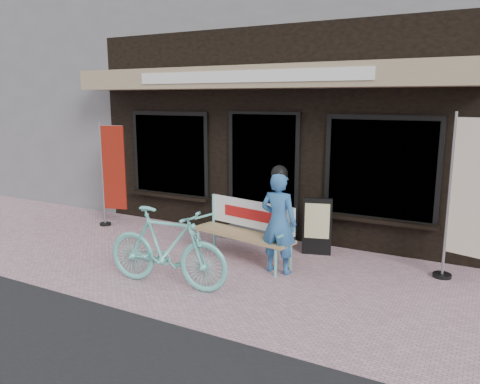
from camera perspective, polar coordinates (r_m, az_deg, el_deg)
The scene contains 9 objects.
ground at distance 6.78m, azimuth -4.64°, elevation -9.58°, with size 70.00×70.00×0.00m, color #CB9BA9.
storefront at distance 10.84m, azimuth 10.02°, elevation 14.22°, with size 7.00×6.77×6.00m.
neighbor_left_near at distance 16.15m, azimuth -20.05°, elevation 13.46°, with size 10.00×7.00×6.40m, color slate.
bench at distance 7.05m, azimuth 0.75°, elevation -4.18°, with size 1.72×0.74×0.90m.
person at distance 6.52m, azimuth 4.72°, elevation -3.50°, with size 0.53×0.35×1.53m.
bicycle at distance 6.15m, azimuth -8.93°, elevation -6.71°, with size 0.49×1.75×1.05m, color #68CBC0.
nobori_red at distance 9.17m, azimuth -15.32°, elevation 2.21°, with size 0.59×0.28×1.99m.
nobori_cream at distance 6.73m, azimuth 25.94°, elevation -0.56°, with size 0.67×0.33×2.26m.
menu_stand at distance 7.42m, azimuth 9.38°, elevation -4.09°, with size 0.46×0.21×0.90m.
Camera 1 is at (3.49, -5.29, 2.42)m, focal length 35.00 mm.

